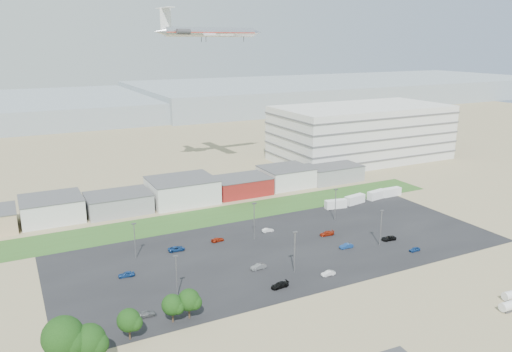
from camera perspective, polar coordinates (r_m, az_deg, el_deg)
ground at (r=117.80m, az=5.99°, el=-12.09°), size 700.00×700.00×0.00m
parking_lot at (r=135.55m, az=3.16°, el=-8.23°), size 120.00×50.00×0.01m
grass_strip at (r=160.19m, az=-4.16°, el=-4.48°), size 160.00×16.00×0.02m
hills_backdrop at (r=417.00m, az=-13.33°, el=7.98°), size 700.00×200.00×9.00m
building_row at (r=170.95m, az=-11.94°, el=-2.10°), size 170.00×20.00×8.00m
parking_garage at (r=238.39m, az=11.94°, el=4.87°), size 80.00×40.00×25.00m
storage_tank_nw at (r=118.04m, az=26.91°, el=-13.09°), size 3.92×2.11×2.29m
storage_tank_ne at (r=122.82m, az=27.13°, el=-12.02°), size 3.95×2.27×2.26m
box_trailer_a at (r=168.22m, az=9.10°, el=-3.18°), size 7.63×3.46×2.76m
box_trailer_b at (r=173.85m, az=11.24°, el=-2.65°), size 8.11×3.86×2.92m
box_trailer_c at (r=180.92m, az=13.63°, el=-2.08°), size 8.02×3.76×2.89m
box_trailer_d at (r=185.31m, az=15.17°, el=-1.78°), size 7.74×2.47×2.89m
tree_far_left at (r=92.97m, az=-21.15°, el=-17.18°), size 7.48×7.48×11.22m
tree_left at (r=92.98m, az=-18.51°, el=-17.70°), size 6.04×6.04×9.06m
tree_mid at (r=98.86m, az=-14.33°, el=-15.92°), size 4.68×4.68×7.03m
tree_right at (r=102.46m, az=-9.55°, el=-14.53°), size 4.50×4.50×6.75m
tree_near at (r=103.19m, az=-7.68°, el=-14.09°), size 4.78×4.78×7.17m
lightpole_front_l at (r=110.98m, az=-9.07°, el=-11.24°), size 1.13×0.47×9.57m
lightpole_front_m at (r=120.47m, az=4.43°, el=-8.67°), size 1.22×0.51×10.39m
lightpole_front_r at (r=139.57m, az=14.07°, el=-5.77°), size 1.17×0.49×9.98m
lightpole_back_l at (r=131.21m, az=-13.67°, el=-7.23°), size 1.12×0.47×9.51m
lightpole_back_m at (r=139.22m, az=-0.22°, el=-5.19°), size 1.26×0.52×10.67m
lightpole_back_r at (r=155.62m, az=9.06°, el=-3.28°), size 1.19×0.49×10.07m
airliner at (r=205.42m, az=-5.19°, el=16.07°), size 48.72×34.85×13.81m
parked_car_0 at (r=145.04m, az=14.92°, el=-6.88°), size 4.43×2.36×1.19m
parked_car_1 at (r=137.26m, az=10.28°, el=-7.87°), size 3.92×1.54×1.27m
parked_car_2 at (r=139.72m, az=17.67°, el=-7.99°), size 3.17×1.29×1.08m
parked_car_3 at (r=115.14m, az=2.73°, el=-12.34°), size 4.44×2.09×1.25m
parked_car_4 at (r=123.48m, az=0.27°, el=-10.32°), size 4.00×1.56×1.30m
parked_car_5 at (r=123.64m, az=-14.60°, el=-10.81°), size 3.94×1.95×1.29m
parked_car_6 at (r=139.76m, az=-4.41°, el=-7.27°), size 3.89×1.95×1.08m
parked_car_9 at (r=135.09m, az=-9.08°, el=-8.21°), size 4.56×2.27×1.24m
parked_car_10 at (r=106.72m, az=-12.42°, el=-15.14°), size 4.01×1.88×1.13m
parked_car_11 at (r=146.08m, az=1.36°, el=-6.20°), size 3.47×1.33×1.13m
parked_car_12 at (r=144.91m, az=8.10°, el=-6.51°), size 4.41×2.10×1.24m
parked_car_13 at (r=121.62m, az=8.26°, el=-10.95°), size 3.51×1.33×1.14m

